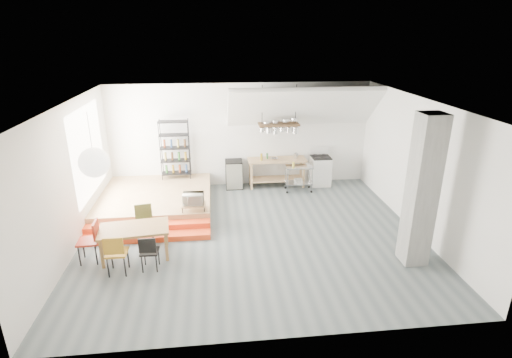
{
  "coord_description": "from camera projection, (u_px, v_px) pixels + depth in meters",
  "views": [
    {
      "loc": [
        -0.84,
        -8.54,
        4.64
      ],
      "look_at": [
        0.19,
        0.8,
        1.15
      ],
      "focal_mm": 28.0,
      "sensor_mm": 36.0,
      "label": 1
    }
  ],
  "objects": [
    {
      "name": "mini_fridge",
      "position": [
        234.0,
        174.0,
        12.46
      ],
      "size": [
        0.52,
        0.52,
        0.88
      ],
      "primitive_type": "cube",
      "color": "black",
      "rests_on": "ground"
    },
    {
      "name": "microwave",
      "position": [
        193.0,
        199.0,
        9.97
      ],
      "size": [
        0.53,
        0.38,
        0.28
      ],
      "primitive_type": "imported",
      "rotation": [
        0.0,
        0.0,
        -0.06
      ],
      "color": "beige",
      "rests_on": "microwave_shelf"
    },
    {
      "name": "chair_black",
      "position": [
        149.0,
        250.0,
        8.08
      ],
      "size": [
        0.37,
        0.37,
        0.79
      ],
      "rotation": [
        0.0,
        0.0,
        3.11
      ],
      "color": "black",
      "rests_on": "ground"
    },
    {
      "name": "slope_ceiling",
      "position": [
        303.0,
        107.0,
        11.66
      ],
      "size": [
        4.4,
        1.44,
        1.32
      ],
      "primitive_type": "cube",
      "rotation": [
        -0.73,
        0.0,
        0.0
      ],
      "color": "white",
      "rests_on": "wall_back"
    },
    {
      "name": "floor",
      "position": [
        252.0,
        235.0,
        9.66
      ],
      "size": [
        8.0,
        8.0,
        0.0
      ],
      "primitive_type": "plane",
      "color": "#4E585B",
      "rests_on": "ground"
    },
    {
      "name": "concrete_column",
      "position": [
        422.0,
        192.0,
        8.04
      ],
      "size": [
        0.5,
        0.5,
        3.2
      ],
      "primitive_type": "cube",
      "color": "slate",
      "rests_on": "ground"
    },
    {
      "name": "stove",
      "position": [
        320.0,
        170.0,
        12.69
      ],
      "size": [
        0.6,
        0.6,
        1.18
      ],
      "color": "white",
      "rests_on": "ground"
    },
    {
      "name": "chair_olive",
      "position": [
        144.0,
        220.0,
        9.23
      ],
      "size": [
        0.47,
        0.47,
        0.89
      ],
      "rotation": [
        0.0,
        0.0,
        0.17
      ],
      "color": "brown",
      "rests_on": "ground"
    },
    {
      "name": "bowl",
      "position": [
        274.0,
        159.0,
        12.32
      ],
      "size": [
        0.25,
        0.25,
        0.05
      ],
      "primitive_type": "imported",
      "rotation": [
        0.0,
        0.0,
        -0.14
      ],
      "color": "silver",
      "rests_on": "kitchen_counter"
    },
    {
      "name": "wall_right",
      "position": [
        418.0,
        167.0,
        9.51
      ],
      "size": [
        0.04,
        7.0,
        3.2
      ],
      "primitive_type": "cube",
      "color": "silver",
      "rests_on": "ground"
    },
    {
      "name": "platform",
      "position": [
        156.0,
        199.0,
        11.2
      ],
      "size": [
        3.0,
        3.0,
        0.4
      ],
      "primitive_type": "cube",
      "color": "#A27B51",
      "rests_on": "ground"
    },
    {
      "name": "kitchen_counter",
      "position": [
        277.0,
        168.0,
        12.49
      ],
      "size": [
        1.8,
        0.6,
        0.91
      ],
      "color": "#A27B51",
      "rests_on": "ground"
    },
    {
      "name": "wall_left",
      "position": [
        69.0,
        180.0,
        8.69
      ],
      "size": [
        0.04,
        7.0,
        3.2
      ],
      "primitive_type": "cube",
      "color": "silver",
      "rests_on": "ground"
    },
    {
      "name": "step_upper",
      "position": [
        149.0,
        228.0,
        9.73
      ],
      "size": [
        3.0,
        0.35,
        0.27
      ],
      "primitive_type": "cube",
      "color": "#F0471C",
      "rests_on": "ground"
    },
    {
      "name": "window_pane",
      "position": [
        88.0,
        151.0,
        10.02
      ],
      "size": [
        0.02,
        2.5,
        2.2
      ],
      "primitive_type": "cube",
      "color": "white",
      "rests_on": "wall_left"
    },
    {
      "name": "rolling_cart",
      "position": [
        299.0,
        175.0,
        12.17
      ],
      "size": [
        0.83,
        0.49,
        0.8
      ],
      "rotation": [
        0.0,
        0.0,
        -0.04
      ],
      "color": "silver",
      "rests_on": "ground"
    },
    {
      "name": "wall_back",
      "position": [
        241.0,
        135.0,
        12.36
      ],
      "size": [
        8.0,
        0.04,
        3.2
      ],
      "primitive_type": "cube",
      "color": "silver",
      "rests_on": "ground"
    },
    {
      "name": "wire_shelving",
      "position": [
        175.0,
        149.0,
        11.97
      ],
      "size": [
        0.88,
        0.38,
        1.8
      ],
      "color": "black",
      "rests_on": "platform"
    },
    {
      "name": "step_lower",
      "position": [
        147.0,
        237.0,
        9.42
      ],
      "size": [
        3.0,
        0.35,
        0.13
      ],
      "primitive_type": "cube",
      "color": "#F0471C",
      "rests_on": "ground"
    },
    {
      "name": "chair_red",
      "position": [
        91.0,
        238.0,
        8.4
      ],
      "size": [
        0.44,
        0.44,
        0.92
      ],
      "rotation": [
        0.0,
        0.0,
        -1.53
      ],
      "color": "#A72817",
      "rests_on": "ground"
    },
    {
      "name": "dining_table",
      "position": [
        134.0,
        231.0,
        8.56
      ],
      "size": [
        1.53,
        0.98,
        0.69
      ],
      "rotation": [
        0.0,
        0.0,
        0.11
      ],
      "color": "olive",
      "rests_on": "ground"
    },
    {
      "name": "chair_mustard",
      "position": [
        116.0,
        251.0,
        7.92
      ],
      "size": [
        0.41,
        0.41,
        0.9
      ],
      "rotation": [
        0.0,
        0.0,
        3.13
      ],
      "color": "#B17C1E",
      "rests_on": "ground"
    },
    {
      "name": "microwave_shelf",
      "position": [
        194.0,
        204.0,
        10.02
      ],
      "size": [
        0.6,
        0.4,
        0.16
      ],
      "color": "#A27B51",
      "rests_on": "platform"
    },
    {
      "name": "ceiling",
      "position": [
        252.0,
        103.0,
        8.54
      ],
      "size": [
        8.0,
        7.0,
        0.02
      ],
      "primitive_type": "cube",
      "color": "white",
      "rests_on": "wall_back"
    },
    {
      "name": "pot_rack",
      "position": [
        280.0,
        127.0,
        11.81
      ],
      "size": [
        1.2,
        0.5,
        1.43
      ],
      "color": "#412B1A",
      "rests_on": "ceiling"
    },
    {
      "name": "paper_lantern",
      "position": [
        94.0,
        162.0,
        7.88
      ],
      "size": [
        0.6,
        0.6,
        0.6
      ],
      "primitive_type": "sphere",
      "color": "white",
      "rests_on": "ceiling"
    }
  ]
}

